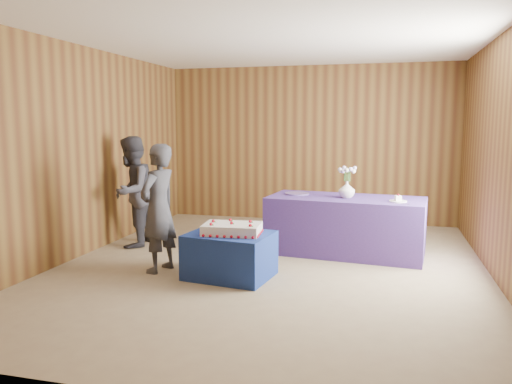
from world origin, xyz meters
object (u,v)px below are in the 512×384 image
(sheet_cake, at_px, (232,229))
(guest_right, at_px, (132,192))
(cake_table, at_px, (230,255))
(serving_table, at_px, (345,225))
(vase, at_px, (347,190))
(guest_left, at_px, (159,208))

(sheet_cake, relative_size, guest_right, 0.44)
(cake_table, bearing_deg, sheet_cake, -23.86)
(serving_table, bearing_deg, sheet_cake, -123.06)
(vase, height_order, guest_right, guest_right)
(cake_table, height_order, guest_left, guest_left)
(guest_left, bearing_deg, cake_table, 102.63)
(sheet_cake, xyz_separation_m, guest_left, (-0.90, 0.04, 0.18))
(sheet_cake, xyz_separation_m, vase, (1.14, 1.36, 0.30))
(guest_left, distance_m, guest_right, 1.35)
(sheet_cake, bearing_deg, guest_left, 172.87)
(cake_table, relative_size, vase, 4.14)
(vase, relative_size, guest_right, 0.14)
(cake_table, relative_size, sheet_cake, 1.32)
(sheet_cake, height_order, guest_right, guest_right)
(guest_left, bearing_deg, vase, 136.66)
(vase, height_order, guest_left, guest_left)
(sheet_cake, relative_size, guest_left, 0.46)
(vase, xyz_separation_m, guest_left, (-2.04, -1.32, -0.12))
(guest_left, relative_size, guest_right, 0.96)
(sheet_cake, distance_m, vase, 1.80)
(serving_table, xyz_separation_m, sheet_cake, (-1.13, -1.39, 0.18))
(sheet_cake, bearing_deg, serving_table, 46.11)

